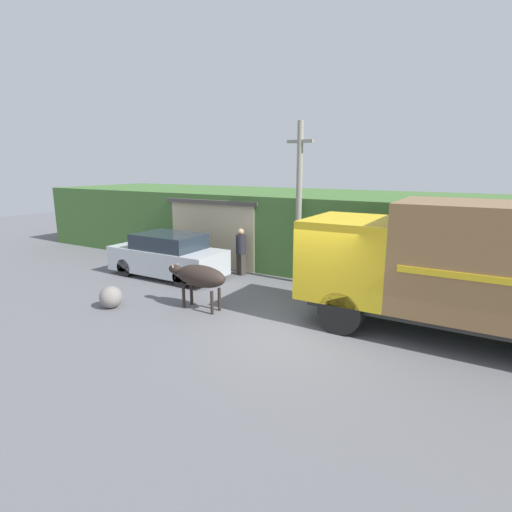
% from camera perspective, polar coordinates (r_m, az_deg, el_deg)
% --- Properties ---
extents(ground_plane, '(60.00, 60.00, 0.00)m').
position_cam_1_polar(ground_plane, '(10.20, 6.64, -10.36)').
color(ground_plane, slate).
extents(hillside_embankment, '(32.00, 6.14, 2.89)m').
position_cam_1_polar(hillside_embankment, '(16.35, 17.00, 3.24)').
color(hillside_embankment, '#426B33').
rests_on(hillside_embankment, ground_plane).
extents(building_backdrop, '(4.30, 2.70, 2.69)m').
position_cam_1_polar(building_backdrop, '(17.00, -4.02, 3.82)').
color(building_backdrop, '#C6B793').
rests_on(building_backdrop, ground_plane).
extents(cargo_truck, '(7.42, 2.53, 3.22)m').
position_cam_1_polar(cargo_truck, '(10.18, 28.43, -1.26)').
color(cargo_truck, '#2D2D2D').
rests_on(cargo_truck, ground_plane).
extents(brown_cow, '(1.97, 0.63, 1.29)m').
position_cam_1_polar(brown_cow, '(11.32, -8.09, -2.91)').
color(brown_cow, '#2D231E').
rests_on(brown_cow, ground_plane).
extents(parked_suv, '(4.39, 1.81, 1.60)m').
position_cam_1_polar(parked_suv, '(14.94, -12.54, 0.02)').
color(parked_suv, silver).
rests_on(parked_suv, ground_plane).
extents(pedestrian_on_hill, '(0.49, 0.49, 1.74)m').
position_cam_1_polar(pedestrian_on_hill, '(14.81, -2.16, 0.90)').
color(pedestrian_on_hill, '#38332D').
rests_on(pedestrian_on_hill, ground_plane).
extents(utility_pole, '(0.90, 0.20, 5.43)m').
position_cam_1_polar(utility_pole, '(13.65, 6.14, 7.85)').
color(utility_pole, gray).
rests_on(utility_pole, ground_plane).
extents(roadside_rock, '(0.64, 0.64, 0.64)m').
position_cam_1_polar(roadside_rock, '(12.22, -20.02, -5.53)').
color(roadside_rock, gray).
rests_on(roadside_rock, ground_plane).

